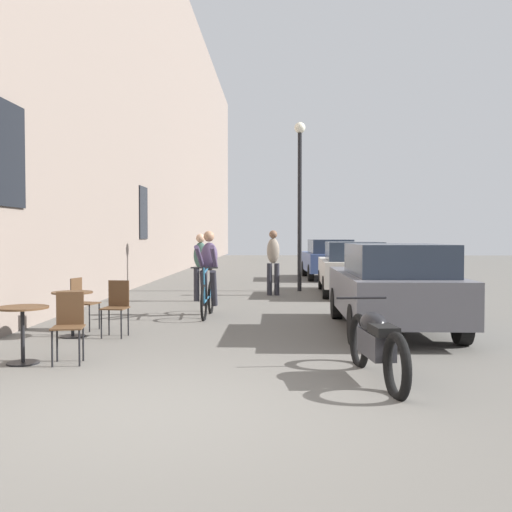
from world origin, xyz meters
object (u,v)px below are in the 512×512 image
(cafe_table_mid, at_px, (72,304))
(parked_car_third, at_px, (329,258))
(cafe_table_near, at_px, (23,322))
(pedestrian_mid, at_px, (273,259))
(cafe_chair_mid_toward_wall, at_px, (117,304))
(parked_motorcycle, at_px, (376,344))
(parked_car_nearest, at_px, (392,286))
(cafe_chair_mid_toward_street, at_px, (82,300))
(pedestrian_near, at_px, (201,263))
(parked_car_second, at_px, (352,267))
(street_lamp, at_px, (300,184))
(cafe_chair_near_toward_street, at_px, (69,322))
(cyclist_on_bicycle, at_px, (208,276))

(cafe_table_mid, bearing_deg, parked_car_third, 68.19)
(cafe_table_near, xyz_separation_m, pedestrian_mid, (3.10, 8.71, 0.47))
(cafe_chair_mid_toward_wall, distance_m, parked_motorcycle, 4.59)
(cafe_table_near, bearing_deg, parked_car_nearest, 27.93)
(parked_car_nearest, relative_size, parked_car_third, 0.99)
(cafe_chair_mid_toward_street, relative_size, parked_car_third, 0.21)
(pedestrian_near, height_order, pedestrian_mid, pedestrian_mid)
(parked_car_nearest, bearing_deg, pedestrian_mid, 108.80)
(parked_car_nearest, height_order, parked_car_third, same)
(parked_motorcycle, bearing_deg, cafe_chair_mid_toward_street, 142.95)
(cafe_table_mid, height_order, cafe_chair_mid_toward_wall, cafe_chair_mid_toward_wall)
(pedestrian_near, height_order, parked_car_second, pedestrian_near)
(parked_car_nearest, height_order, parked_car_second, parked_car_nearest)
(parked_car_third, bearing_deg, street_lamp, -104.40)
(cafe_chair_near_toward_street, bearing_deg, pedestrian_mid, 73.60)
(street_lamp, bearing_deg, cafe_table_near, -111.13)
(parked_car_second, bearing_deg, parked_motorcycle, -95.67)
(cafe_chair_near_toward_street, height_order, parked_car_second, parked_car_second)
(pedestrian_near, relative_size, pedestrian_mid, 0.94)
(pedestrian_near, bearing_deg, cafe_chair_mid_toward_wall, -97.66)
(cafe_chair_mid_toward_wall, xyz_separation_m, parked_motorcycle, (3.67, -2.74, -0.11))
(cafe_chair_mid_toward_wall, height_order, cyclist_on_bicycle, cyclist_on_bicycle)
(cafe_table_mid, bearing_deg, cafe_table_near, -88.36)
(parked_car_nearest, bearing_deg, parked_car_second, 88.82)
(street_lamp, xyz_separation_m, parked_car_second, (1.41, -0.94, -2.36))
(cyclist_on_bicycle, relative_size, parked_car_third, 0.42)
(cafe_chair_mid_toward_street, distance_m, parked_car_second, 8.38)
(cafe_table_mid, distance_m, cafe_chair_mid_toward_wall, 0.69)
(pedestrian_near, relative_size, parked_car_nearest, 0.40)
(cafe_chair_mid_toward_street, relative_size, pedestrian_near, 0.54)
(cafe_chair_mid_toward_street, height_order, cyclist_on_bicycle, cyclist_on_bicycle)
(parked_car_third, bearing_deg, parked_motorcycle, -93.08)
(cafe_chair_near_toward_street, relative_size, cafe_chair_mid_toward_street, 1.00)
(cyclist_on_bicycle, bearing_deg, parked_car_second, 52.65)
(pedestrian_near, bearing_deg, cafe_chair_near_toward_street, -96.09)
(cyclist_on_bicycle, bearing_deg, cafe_table_mid, -126.30)
(cyclist_on_bicycle, distance_m, parked_car_second, 5.69)
(cyclist_on_bicycle, height_order, street_lamp, street_lamp)
(cafe_table_near, distance_m, pedestrian_mid, 9.26)
(cafe_table_near, height_order, street_lamp, street_lamp)
(cafe_table_near, relative_size, pedestrian_mid, 0.41)
(cafe_chair_mid_toward_wall, relative_size, parked_car_nearest, 0.21)
(cafe_chair_mid_toward_wall, bearing_deg, parked_car_third, 70.75)
(cafe_chair_near_toward_street, distance_m, cafe_chair_mid_toward_wall, 1.99)
(cyclist_on_bicycle, relative_size, street_lamp, 0.36)
(cyclist_on_bicycle, bearing_deg, parked_motorcycle, -64.57)
(cafe_chair_near_toward_street, xyz_separation_m, parked_motorcycle, (3.74, -0.76, -0.11))
(parked_motorcycle, bearing_deg, pedestrian_mid, 97.29)
(cafe_table_near, height_order, parked_car_second, parked_car_second)
(pedestrian_near, bearing_deg, cafe_chair_mid_toward_street, -107.76)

